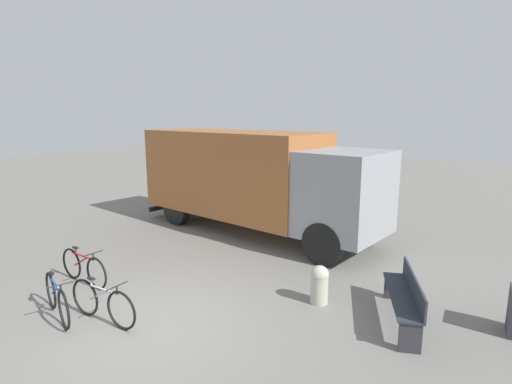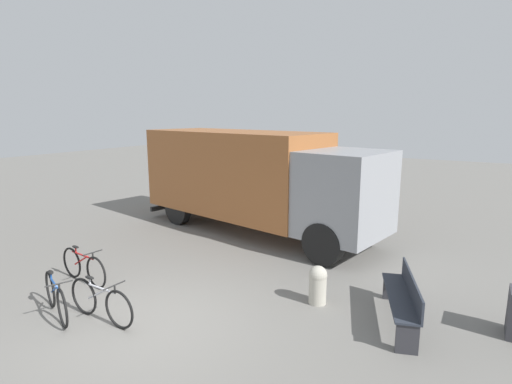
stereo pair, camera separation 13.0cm
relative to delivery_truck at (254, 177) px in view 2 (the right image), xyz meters
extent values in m
plane|color=slate|center=(1.26, -5.72, -1.73)|extent=(60.00, 60.00, 0.00)
cube|color=#99592D|center=(-0.80, 0.16, 0.07)|extent=(6.30, 3.45, 2.54)
cube|color=gray|center=(3.06, -0.59, -0.12)|extent=(2.29, 2.59, 2.16)
cube|color=black|center=(-3.78, 0.73, -1.44)|extent=(0.52, 2.22, 0.16)
cylinder|color=black|center=(3.25, 0.41, -1.20)|extent=(1.09, 0.48, 1.06)
cylinder|color=black|center=(2.86, -1.59, -1.20)|extent=(1.09, 0.48, 1.06)
cylinder|color=black|center=(-2.22, 1.47, -1.20)|extent=(1.09, 0.48, 1.06)
cylinder|color=black|center=(-2.61, -0.54, -1.20)|extent=(1.09, 0.48, 1.06)
cube|color=#282D38|center=(5.01, -3.53, -1.22)|extent=(1.00, 1.99, 0.03)
cube|color=#282D38|center=(5.18, -3.48, -1.04)|extent=(0.65, 1.87, 0.39)
cube|color=#2D2D33|center=(5.30, -4.42, -1.48)|extent=(0.34, 0.15, 0.49)
cube|color=#2D2D33|center=(4.72, -2.65, -1.48)|extent=(0.34, 0.15, 0.49)
torus|color=black|center=(-1.69, -5.12, -1.38)|extent=(0.69, 0.12, 0.69)
torus|color=black|center=(-0.74, -5.23, -1.38)|extent=(0.69, 0.12, 0.69)
cylinder|color=red|center=(-1.21, -5.18, -1.10)|extent=(0.81, 0.13, 0.04)
cylinder|color=red|center=(-1.28, -5.17, -1.23)|extent=(0.54, 0.10, 0.32)
cylinder|color=red|center=(-1.47, -5.15, -1.05)|extent=(0.03, 0.03, 0.11)
ellipsoid|color=black|center=(-1.47, -5.15, -0.97)|extent=(0.23, 0.11, 0.05)
cylinder|color=black|center=(-0.81, -5.22, -1.03)|extent=(0.03, 0.03, 0.15)
cylinder|color=black|center=(-0.81, -5.22, -0.96)|extent=(0.07, 0.44, 0.02)
torus|color=black|center=(-0.81, -6.20, -1.38)|extent=(0.66, 0.30, 0.69)
torus|color=black|center=(0.07, -6.56, -1.38)|extent=(0.66, 0.30, 0.69)
cylinder|color=#1E4C9E|center=(-0.37, -6.38, -1.10)|extent=(0.76, 0.34, 0.04)
cylinder|color=#1E4C9E|center=(-0.44, -6.35, -1.23)|extent=(0.51, 0.24, 0.32)
cylinder|color=#1E4C9E|center=(-0.61, -6.28, -1.05)|extent=(0.03, 0.03, 0.11)
ellipsoid|color=black|center=(-0.61, -6.28, -0.97)|extent=(0.24, 0.17, 0.05)
cylinder|color=black|center=(0.00, -6.53, -1.03)|extent=(0.03, 0.03, 0.15)
cylinder|color=black|center=(0.00, -6.53, -0.96)|extent=(0.19, 0.42, 0.02)
torus|color=black|center=(-0.01, -6.07, -1.38)|extent=(0.70, 0.06, 0.69)
torus|color=black|center=(0.94, -6.10, -1.38)|extent=(0.70, 0.06, 0.69)
cylinder|color=silver|center=(0.47, -6.09, -1.10)|extent=(0.81, 0.06, 0.04)
cylinder|color=silver|center=(0.40, -6.09, -1.23)|extent=(0.54, 0.05, 0.32)
cylinder|color=silver|center=(0.21, -6.08, -1.05)|extent=(0.03, 0.03, 0.11)
ellipsoid|color=black|center=(0.21, -6.08, -0.97)|extent=(0.22, 0.10, 0.05)
cylinder|color=black|center=(0.87, -6.10, -1.03)|extent=(0.03, 0.03, 0.15)
cylinder|color=black|center=(0.87, -6.10, -0.96)|extent=(0.04, 0.44, 0.02)
cylinder|color=#B2AD9E|center=(3.51, -3.53, -1.44)|extent=(0.34, 0.34, 0.58)
sphere|color=#B2AD9E|center=(3.51, -3.53, -1.15)|extent=(0.35, 0.35, 0.35)
camera|label=1|loc=(5.97, -10.39, 1.87)|focal=28.00mm
camera|label=2|loc=(6.08, -10.32, 1.87)|focal=28.00mm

